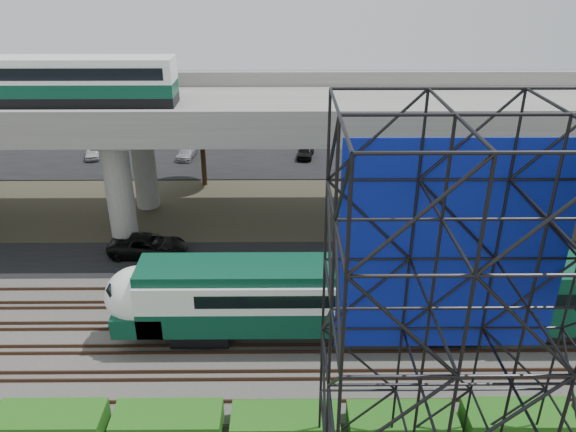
{
  "coord_description": "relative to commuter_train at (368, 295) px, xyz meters",
  "views": [
    {
      "loc": [
        0.98,
        -22.12,
        18.85
      ],
      "look_at": [
        1.21,
        6.0,
        5.45
      ],
      "focal_mm": 35.0,
      "sensor_mm": 36.0,
      "label": 1
    }
  ],
  "objects": [
    {
      "name": "commuter_train",
      "position": [
        0.0,
        0.0,
        0.0
      ],
      "size": [
        29.3,
        3.06,
        4.3
      ],
      "color": "black",
      "rests_on": "rail_tracks"
    },
    {
      "name": "ballast_bed",
      "position": [
        -5.25,
        0.0,
        -2.78
      ],
      "size": [
        90.0,
        12.0,
        0.2
      ],
      "primitive_type": "cube",
      "color": "slate",
      "rests_on": "ground"
    },
    {
      "name": "harbor_water",
      "position": [
        -5.25,
        54.0,
        -2.87
      ],
      "size": [
        140.0,
        40.0,
        0.03
      ],
      "primitive_type": "cube",
      "color": "#405369",
      "rests_on": "ground"
    },
    {
      "name": "overpass",
      "position": [
        -6.16,
        14.0,
        5.33
      ],
      "size": [
        80.0,
        12.0,
        12.4
      ],
      "color": "#9E9B93",
      "rests_on": "ground"
    },
    {
      "name": "service_road",
      "position": [
        -5.25,
        8.5,
        -2.84
      ],
      "size": [
        90.0,
        5.0,
        0.08
      ],
      "primitive_type": "cube",
      "color": "black",
      "rests_on": "ground"
    },
    {
      "name": "rail_tracks",
      "position": [
        -5.25,
        -0.0,
        -2.6
      ],
      "size": [
        90.0,
        9.52,
        0.16
      ],
      "color": "#472D1E",
      "rests_on": "ballast_bed"
    },
    {
      "name": "parked_cars",
      "position": [
        -3.86,
        31.84,
        -2.21
      ],
      "size": [
        35.63,
        9.49,
        1.28
      ],
      "color": "silver",
      "rests_on": "parking_lot"
    },
    {
      "name": "hedge_strip",
      "position": [
        -4.25,
        -6.3,
        -2.32
      ],
      "size": [
        34.6,
        1.8,
        1.2
      ],
      "color": "#1C5E15",
      "rests_on": "ground"
    },
    {
      "name": "scaffold_tower",
      "position": [
        1.68,
        -9.98,
        4.59
      ],
      "size": [
        9.36,
        6.36,
        15.0
      ],
      "color": "black",
      "rests_on": "ground"
    },
    {
      "name": "suv",
      "position": [
        -13.42,
        9.18,
        -2.07
      ],
      "size": [
        5.45,
        2.9,
        1.46
      ],
      "primitive_type": "imported",
      "rotation": [
        0.0,
        0.0,
        1.48
      ],
      "color": "black",
      "rests_on": "service_road"
    },
    {
      "name": "ground",
      "position": [
        -5.25,
        -2.0,
        -2.88
      ],
      "size": [
        140.0,
        140.0,
        0.0
      ],
      "primitive_type": "plane",
      "color": "#474233",
      "rests_on": "ground"
    },
    {
      "name": "trees",
      "position": [
        -9.92,
        14.17,
        2.69
      ],
      "size": [
        40.94,
        16.94,
        7.69
      ],
      "color": "#382314",
      "rests_on": "ground"
    },
    {
      "name": "parking_lot",
      "position": [
        -5.25,
        32.0,
        -2.84
      ],
      "size": [
        90.0,
        18.0,
        0.08
      ],
      "primitive_type": "cube",
      "color": "black",
      "rests_on": "ground"
    }
  ]
}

